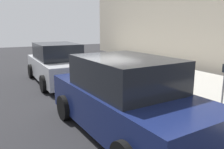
% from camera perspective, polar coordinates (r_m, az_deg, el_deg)
% --- Properties ---
extents(ground_plane, '(40.00, 40.00, 0.00)m').
position_cam_1_polar(ground_plane, '(10.00, -1.97, -1.65)').
color(ground_plane, black).
extents(sidewalk_curb, '(18.00, 5.00, 0.14)m').
position_cam_1_polar(sidewalk_curb, '(11.31, 9.37, 0.17)').
color(sidewalk_curb, '#9E9B93').
rests_on(sidewalk_curb, ground_plane).
extents(suitcase_olive_0, '(0.48, 0.26, 0.76)m').
position_cam_1_polar(suitcase_olive_0, '(7.36, 16.55, -3.78)').
color(suitcase_olive_0, '#59601E').
rests_on(suitcase_olive_0, sidewalk_curb).
extents(suitcase_black_1, '(0.47, 0.22, 0.93)m').
position_cam_1_polar(suitcase_black_1, '(7.71, 13.50, -2.29)').
color(suitcase_black_1, black).
rests_on(suitcase_black_1, sidewalk_curb).
extents(suitcase_maroon_2, '(0.43, 0.24, 1.00)m').
position_cam_1_polar(suitcase_maroon_2, '(8.09, 10.89, -1.55)').
color(suitcase_maroon_2, maroon).
rests_on(suitcase_maroon_2, sidewalk_curb).
extents(suitcase_teal_3, '(0.41, 0.25, 0.86)m').
position_cam_1_polar(suitcase_teal_3, '(8.48, 8.70, -1.15)').
color(suitcase_teal_3, '#0F606B').
rests_on(suitcase_teal_3, sidewalk_curb).
extents(suitcase_silver_4, '(0.37, 0.25, 0.71)m').
position_cam_1_polar(suitcase_silver_4, '(8.90, 7.29, -0.37)').
color(suitcase_silver_4, '#9EA0A8').
rests_on(suitcase_silver_4, sidewalk_curb).
extents(suitcase_navy_5, '(0.36, 0.26, 0.96)m').
position_cam_1_polar(suitcase_navy_5, '(9.25, 5.53, 0.25)').
color(suitcase_navy_5, navy).
rests_on(suitcase_navy_5, sidewalk_curb).
extents(suitcase_red_6, '(0.41, 0.28, 0.56)m').
position_cam_1_polar(suitcase_red_6, '(9.67, 4.17, 0.23)').
color(suitcase_red_6, red).
rests_on(suitcase_red_6, sidewalk_curb).
extents(suitcase_olive_7, '(0.38, 0.22, 1.04)m').
position_cam_1_polar(suitcase_olive_7, '(9.99, 2.34, 1.27)').
color(suitcase_olive_7, '#59601E').
rests_on(suitcase_olive_7, sidewalk_curb).
extents(suitcase_black_8, '(0.50, 0.25, 0.76)m').
position_cam_1_polar(suitcase_black_8, '(10.44, 0.89, 1.71)').
color(suitcase_black_8, black).
rests_on(suitcase_black_8, sidewalk_curb).
extents(suitcase_maroon_9, '(0.47, 0.24, 0.87)m').
position_cam_1_polar(suitcase_maroon_9, '(10.94, -0.59, 1.86)').
color(suitcase_maroon_9, maroon).
rests_on(suitcase_maroon_9, sidewalk_curb).
extents(fire_hydrant, '(0.39, 0.21, 0.81)m').
position_cam_1_polar(fire_hydrant, '(11.68, -2.70, 3.15)').
color(fire_hydrant, '#99999E').
rests_on(fire_hydrant, sidewalk_curb).
extents(bollard_post, '(0.15, 0.15, 0.75)m').
position_cam_1_polar(bollard_post, '(12.03, -4.30, 3.16)').
color(bollard_post, brown).
rests_on(bollard_post, sidewalk_curb).
extents(parking_meter, '(0.12, 0.09, 1.27)m').
position_cam_1_polar(parking_meter, '(6.61, 26.46, -1.44)').
color(parking_meter, slate).
rests_on(parking_meter, sidewalk_curb).
extents(parked_car_navy_0, '(4.50, 2.22, 1.71)m').
position_cam_1_polar(parked_car_navy_0, '(5.08, 3.27, -5.95)').
color(parked_car_navy_0, '#141E4C').
rests_on(parked_car_navy_0, ground_plane).
extents(parked_car_silver_1, '(4.40, 2.01, 1.67)m').
position_cam_1_polar(parked_car_silver_1, '(10.00, -13.66, 2.56)').
color(parked_car_silver_1, '#B2B5BA').
rests_on(parked_car_silver_1, ground_plane).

